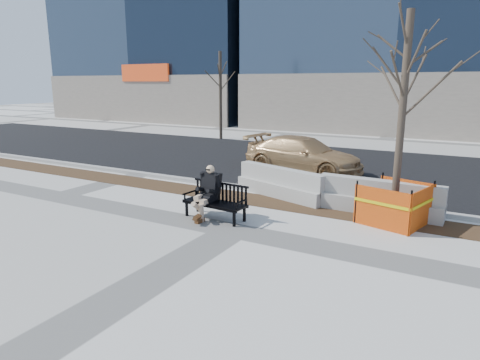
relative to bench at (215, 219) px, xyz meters
The scene contains 11 objects.
ground 1.00m from the bench, 32.25° to the right, with size 120.00×120.00×0.00m, color beige.
mulch_strip 2.23m from the bench, 67.63° to the left, with size 40.00×1.20×0.02m, color #47301C.
asphalt_street 8.31m from the bench, 84.13° to the left, with size 60.00×10.40×0.01m, color black.
curb 3.13m from the bench, 74.26° to the left, with size 60.00×0.25×0.12m, color #9E9B93.
bench is the anchor object (origin of this frame).
seated_man 0.24m from the bench, 164.10° to the left, with size 0.59×0.98×1.37m, color black, non-canonical shape.
tree_fence 4.47m from the bench, 25.08° to the left, with size 2.15×2.15×5.37m, color #FA6011, non-canonical shape.
sedan 6.53m from the bench, 90.94° to the left, with size 1.91×4.70×1.36m, color tan.
jersey_barrier_left 2.86m from the bench, 77.84° to the left, with size 3.14×0.63×0.90m, color #A9A79E, non-canonical shape.
jersey_barrier_right 4.35m from the bench, 34.89° to the left, with size 3.22×0.64×0.92m, color #9E9B94, non-canonical shape.
far_tree_left 15.67m from the bench, 121.08° to the left, with size 2.09×2.09×5.63m, color #44382C, non-canonical shape.
Camera 1 is at (4.72, -8.15, 3.41)m, focal length 31.52 mm.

